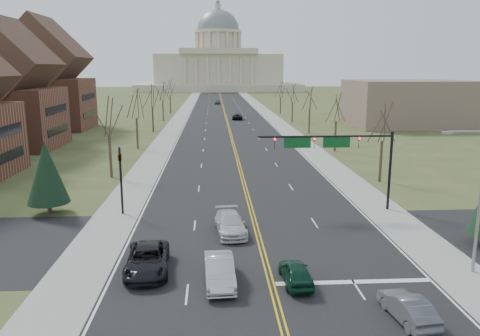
{
  "coord_description": "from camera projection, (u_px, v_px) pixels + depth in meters",
  "views": [
    {
      "loc": [
        -3.37,
        -26.8,
        12.72
      ],
      "look_at": [
        -0.78,
        18.35,
        3.0
      ],
      "focal_mm": 35.0,
      "sensor_mm": 36.0,
      "label": 1
    }
  ],
  "objects": [
    {
      "name": "center_line",
      "position": [
        225.0,
        112.0,
        136.38
      ],
      "size": [
        0.42,
        380.0,
        0.01
      ],
      "primitive_type": "cube",
      "color": "gold",
      "rests_on": "road"
    },
    {
      "name": "bldg_left_far",
      "position": [
        46.0,
        83.0,
        97.11
      ],
      "size": [
        17.1,
        14.28,
        23.25
      ],
      "color": "brown",
      "rests_on": "ground"
    },
    {
      "name": "car_nb_outer_lead",
      "position": [
        408.0,
        308.0,
        23.94
      ],
      "size": [
        1.95,
        4.27,
        1.36
      ],
      "primitive_type": "imported",
      "rotation": [
        0.0,
        0.0,
        3.27
      ],
      "color": "#54555C",
      "rests_on": "road"
    },
    {
      "name": "tree_l_0",
      "position": [
        108.0,
        119.0,
        54.02
      ],
      "size": [
        3.96,
        3.96,
        9.0
      ],
      "color": "#3B2923",
      "rests_on": "ground"
    },
    {
      "name": "street_light",
      "position": [
        477.0,
        193.0,
        28.64
      ],
      "size": [
        2.9,
        0.25,
        9.07
      ],
      "color": "gray",
      "rests_on": "ground"
    },
    {
      "name": "road",
      "position": [
        225.0,
        112.0,
        136.39
      ],
      "size": [
        20.0,
        380.0,
        0.01
      ],
      "primitive_type": "cube",
      "color": "black",
      "rests_on": "ground"
    },
    {
      "name": "conifer_l",
      "position": [
        47.0,
        172.0,
        40.89
      ],
      "size": [
        3.64,
        3.64,
        6.5
      ],
      "color": "#3B2923",
      "rests_on": "ground"
    },
    {
      "name": "tree_l_1",
      "position": [
        136.0,
        105.0,
        73.54
      ],
      "size": [
        3.96,
        3.96,
        9.0
      ],
      "color": "#3B2923",
      "rests_on": "ground"
    },
    {
      "name": "sidewalk_left",
      "position": [
        183.0,
        112.0,
        135.71
      ],
      "size": [
        4.0,
        380.0,
        0.03
      ],
      "primitive_type": "cube",
      "color": "gray",
      "rests_on": "ground"
    },
    {
      "name": "signal_left",
      "position": [
        121.0,
        173.0,
        40.77
      ],
      "size": [
        0.32,
        0.36,
        6.0
      ],
      "color": "black",
      "rests_on": "ground"
    },
    {
      "name": "cross_road",
      "position": [
        260.0,
        242.0,
        34.87
      ],
      "size": [
        120.0,
        14.0,
        0.01
      ],
      "primitive_type": "cube",
      "color": "black",
      "rests_on": "ground"
    },
    {
      "name": "car_sb_outer_lead",
      "position": [
        147.0,
        260.0,
        29.62
      ],
      "size": [
        2.97,
        5.85,
        1.59
      ],
      "primitive_type": "imported",
      "rotation": [
        0.0,
        0.0,
        0.06
      ],
      "color": "black",
      "rests_on": "road"
    },
    {
      "name": "tree_l_3",
      "position": [
        162.0,
        92.0,
        112.58
      ],
      "size": [
        3.96,
        3.96,
        9.0
      ],
      "color": "#3B2923",
      "rests_on": "ground"
    },
    {
      "name": "car_far_nb",
      "position": [
        237.0,
        116.0,
        117.1
      ],
      "size": [
        2.85,
        5.51,
        1.48
      ],
      "primitive_type": "imported",
      "rotation": [
        0.0,
        0.0,
        3.07
      ],
      "color": "black",
      "rests_on": "road"
    },
    {
      "name": "car_far_sb",
      "position": [
        217.0,
        102.0,
        166.47
      ],
      "size": [
        2.11,
        4.82,
        1.62
      ],
      "primitive_type": "imported",
      "rotation": [
        0.0,
        0.0,
        -0.04
      ],
      "color": "#56595F",
      "rests_on": "road"
    },
    {
      "name": "tree_l_2",
      "position": [
        152.0,
        97.0,
        93.06
      ],
      "size": [
        3.96,
        3.96,
        9.0
      ],
      "color": "#3B2923",
      "rests_on": "ground"
    },
    {
      "name": "tree_r_0",
      "position": [
        383.0,
        124.0,
        51.94
      ],
      "size": [
        3.74,
        3.74,
        8.5
      ],
      "color": "#3B2923",
      "rests_on": "ground"
    },
    {
      "name": "sidewalk_right",
      "position": [
        266.0,
        112.0,
        137.06
      ],
      "size": [
        4.0,
        380.0,
        0.03
      ],
      "primitive_type": "cube",
      "color": "gray",
      "rests_on": "ground"
    },
    {
      "name": "bldg_right_mass",
      "position": [
        407.0,
        103.0,
        104.4
      ],
      "size": [
        25.0,
        20.0,
        10.0
      ],
      "primitive_type": "cube",
      "color": "#766154",
      "rests_on": "ground"
    },
    {
      "name": "car_nb_inner_lead",
      "position": [
        296.0,
        273.0,
        28.03
      ],
      "size": [
        1.74,
        4.04,
        1.36
      ],
      "primitive_type": "imported",
      "rotation": [
        0.0,
        0.0,
        3.17
      ],
      "color": "#0B3222",
      "rests_on": "road"
    },
    {
      "name": "capitol",
      "position": [
        218.0,
        65.0,
        269.96
      ],
      "size": [
        90.0,
        60.0,
        50.0
      ],
      "color": "beige",
      "rests_on": "ground"
    },
    {
      "name": "tree_r_1",
      "position": [
        336.0,
        109.0,
        71.46
      ],
      "size": [
        3.74,
        3.74,
        8.5
      ],
      "color": "#3B2923",
      "rests_on": "ground"
    },
    {
      "name": "edge_line_right",
      "position": [
        258.0,
        112.0,
        136.93
      ],
      "size": [
        0.15,
        380.0,
        0.01
      ],
      "primitive_type": "cube",
      "color": "silver",
      "rests_on": "road"
    },
    {
      "name": "tree_l_4",
      "position": [
        170.0,
        89.0,
        132.11
      ],
      "size": [
        3.96,
        3.96,
        9.0
      ],
      "color": "#3B2923",
      "rests_on": "ground"
    },
    {
      "name": "tree_r_3",
      "position": [
        293.0,
        94.0,
        110.5
      ],
      "size": [
        3.74,
        3.74,
        8.5
      ],
      "color": "#3B2923",
      "rests_on": "ground"
    },
    {
      "name": "edge_line_left",
      "position": [
        191.0,
        112.0,
        135.83
      ],
      "size": [
        0.15,
        380.0,
        0.01
      ],
      "primitive_type": "cube",
      "color": "silver",
      "rests_on": "road"
    },
    {
      "name": "car_sb_inner_lead",
      "position": [
        219.0,
        271.0,
        27.99
      ],
      "size": [
        1.94,
        4.98,
        1.61
      ],
      "primitive_type": "imported",
      "rotation": [
        0.0,
        0.0,
        0.05
      ],
      "color": "#AFB2B7",
      "rests_on": "road"
    },
    {
      "name": "tree_r_4",
      "position": [
        281.0,
        90.0,
        130.02
      ],
      "size": [
        3.74,
        3.74,
        8.5
      ],
      "color": "#3B2923",
      "rests_on": "ground"
    },
    {
      "name": "tree_r_2",
      "position": [
        310.0,
        100.0,
        90.98
      ],
      "size": [
        3.74,
        3.74,
        8.5
      ],
      "color": "#3B2923",
      "rests_on": "ground"
    },
    {
      "name": "bldg_left_mid",
      "position": [
        7.0,
        95.0,
        74.01
      ],
      "size": [
        15.1,
        14.28,
        20.75
      ],
      "color": "brown",
      "rests_on": "ground"
    },
    {
      "name": "stop_bar",
      "position": [
        353.0,
        282.0,
        28.32
      ],
      "size": [
        9.5,
        0.5,
        0.01
      ],
      "primitive_type": "cube",
      "color": "silver",
      "rests_on": "road"
    },
    {
      "name": "signal_mast",
      "position": [
        336.0,
        148.0,
        41.4
      ],
      "size": [
        12.12,
        0.44,
        7.2
      ],
      "color": "black",
      "rests_on": "ground"
    },
    {
      "name": "ground",
      "position": [
        269.0,
        277.0,
        29.02
      ],
      "size": [
        600.0,
        600.0,
        0.0
      ],
      "primitive_type": "plane",
      "color": "#3B4824",
      "rests_on": "ground"
    },
    {
      "name": "car_sb_inner_second",
      "position": [
        230.0,
        224.0,
        36.52
      ],
      "size": [
        2.65,
        5.51,
        1.55
      ],
      "primitive_type": "imported",
      "rotation": [
        0.0,
        0.0,
        0.09
      ],
      "color": "silver",
      "rests_on": "road"
    }
  ]
}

